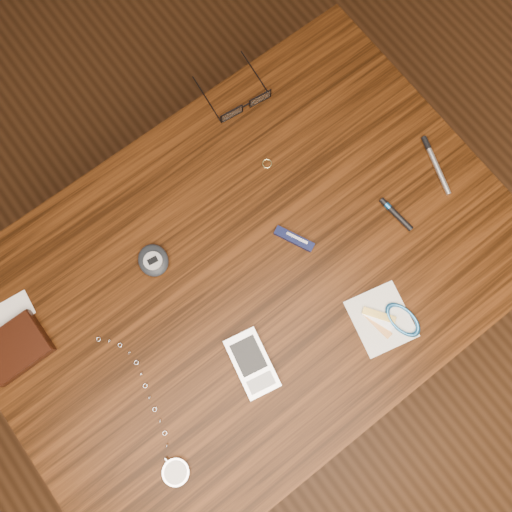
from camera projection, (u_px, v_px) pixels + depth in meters
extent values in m
plane|color=#472814|center=(252.00, 313.00, 1.67)|extent=(3.80, 3.80, 0.00)
cube|color=#3D1C09|center=(249.00, 274.00, 0.95)|extent=(1.00, 0.70, 0.03)
cylinder|color=#4C2814|center=(177.00, 509.00, 1.21)|extent=(0.05, 0.05, 0.71)
cylinder|color=#4C2814|center=(454.00, 287.00, 1.32)|extent=(0.05, 0.05, 0.71)
cylinder|color=#4C2814|center=(46.00, 312.00, 1.31)|extent=(0.05, 0.05, 0.71)
cylinder|color=#4C2814|center=(313.00, 122.00, 1.43)|extent=(0.05, 0.05, 0.71)
cube|color=black|center=(16.00, 348.00, 0.89)|extent=(0.11, 0.09, 0.02)
cube|color=black|center=(13.00, 347.00, 0.88)|extent=(0.11, 0.09, 0.00)
cube|color=white|center=(9.00, 313.00, 0.92)|extent=(0.09, 0.06, 0.00)
cube|color=black|center=(232.00, 114.00, 0.99)|extent=(0.05, 0.01, 0.03)
cube|color=white|center=(232.00, 114.00, 0.99)|extent=(0.05, 0.01, 0.02)
cylinder|color=black|center=(207.00, 99.00, 1.01)|extent=(0.02, 0.12, 0.00)
cube|color=black|center=(260.00, 99.00, 1.00)|extent=(0.05, 0.01, 0.03)
cube|color=white|center=(260.00, 99.00, 1.00)|extent=(0.05, 0.01, 0.02)
cylinder|color=black|center=(256.00, 73.00, 1.02)|extent=(0.02, 0.12, 0.00)
cube|color=black|center=(246.00, 105.00, 0.99)|extent=(0.02, 0.00, 0.00)
torus|color=#E0CA72|center=(267.00, 164.00, 0.98)|extent=(0.03, 0.03, 0.00)
cylinder|color=silver|center=(176.00, 472.00, 0.85)|extent=(0.05, 0.05, 0.01)
cylinder|color=white|center=(175.00, 473.00, 0.85)|extent=(0.04, 0.04, 0.00)
cylinder|color=silver|center=(166.00, 460.00, 0.86)|extent=(0.01, 0.01, 0.01)
torus|color=silver|center=(167.00, 446.00, 0.87)|extent=(0.01, 0.01, 0.01)
torus|color=silver|center=(165.00, 433.00, 0.87)|extent=(0.01, 0.01, 0.00)
torus|color=silver|center=(160.00, 421.00, 0.87)|extent=(0.01, 0.01, 0.01)
torus|color=silver|center=(155.00, 409.00, 0.88)|extent=(0.01, 0.01, 0.00)
torus|color=silver|center=(150.00, 398.00, 0.88)|extent=(0.01, 0.01, 0.01)
torus|color=silver|center=(145.00, 386.00, 0.89)|extent=(0.01, 0.01, 0.00)
torus|color=silver|center=(141.00, 374.00, 0.89)|extent=(0.01, 0.00, 0.01)
torus|color=silver|center=(136.00, 363.00, 0.90)|extent=(0.01, 0.01, 0.00)
torus|color=silver|center=(129.00, 353.00, 0.90)|extent=(0.01, 0.00, 0.01)
torus|color=silver|center=(120.00, 345.00, 0.90)|extent=(0.01, 0.01, 0.00)
torus|color=silver|center=(109.00, 341.00, 0.90)|extent=(0.01, 0.01, 0.01)
torus|color=silver|center=(99.00, 339.00, 0.90)|extent=(0.01, 0.01, 0.00)
cube|color=silver|center=(252.00, 363.00, 0.89)|extent=(0.08, 0.12, 0.02)
cube|color=black|center=(248.00, 356.00, 0.88)|extent=(0.06, 0.07, 0.00)
cube|color=#ACAEB4|center=(261.00, 383.00, 0.88)|extent=(0.05, 0.03, 0.00)
ellipsoid|color=black|center=(153.00, 260.00, 0.93)|extent=(0.07, 0.07, 0.02)
cylinder|color=#9B9DA1|center=(153.00, 261.00, 0.92)|extent=(0.04, 0.04, 0.00)
cube|color=black|center=(153.00, 261.00, 0.91)|extent=(0.02, 0.01, 0.00)
cube|color=white|center=(381.00, 319.00, 0.91)|extent=(0.12, 0.13, 0.00)
torus|color=#256DB0|center=(403.00, 320.00, 0.91)|extent=(0.07, 0.07, 0.01)
cube|color=#A16C39|center=(378.00, 324.00, 0.91)|extent=(0.02, 0.06, 0.00)
cube|color=silver|center=(378.00, 320.00, 0.91)|extent=(0.03, 0.06, 0.00)
cube|color=#AD903D|center=(379.00, 315.00, 0.91)|extent=(0.05, 0.06, 0.00)
cube|color=#0D173E|center=(294.00, 239.00, 0.94)|extent=(0.05, 0.08, 0.01)
cube|color=white|center=(297.00, 238.00, 0.94)|extent=(0.02, 0.04, 0.00)
cylinder|color=silver|center=(436.00, 165.00, 0.98)|extent=(0.05, 0.12, 0.01)
cylinder|color=black|center=(426.00, 143.00, 0.99)|extent=(0.02, 0.03, 0.01)
cylinder|color=black|center=(396.00, 214.00, 0.95)|extent=(0.02, 0.08, 0.01)
cylinder|color=#1757A0|center=(388.00, 206.00, 0.96)|extent=(0.01, 0.01, 0.01)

